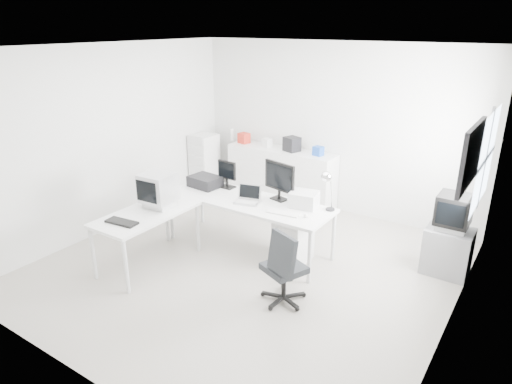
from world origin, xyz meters
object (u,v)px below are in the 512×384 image
Objects in this scene: crt_monitor at (159,190)px; crt_tv at (454,213)px; laser_printer at (304,199)px; inkjet_printer at (205,181)px; lcd_monitor_small at (227,175)px; tv_cabinet at (447,251)px; filing_cabinet at (205,164)px; drawer_pedestal at (293,240)px; laptop at (247,195)px; sideboard at (281,176)px; side_desk at (148,239)px; lcd_monitor_large at (279,181)px; main_desk at (248,225)px; office_chair at (284,265)px.

crt_monitor is 0.95× the size of crt_tv.
laser_printer is 0.71× the size of crt_tv.
laser_printer reaches higher than inkjet_printer.
lcd_monitor_small is 3.18m from tv_cabinet.
crt_monitor is (-0.30, -1.10, 0.04)m from lcd_monitor_small.
crt_monitor is (-1.60, -1.07, 0.14)m from laser_printer.
lcd_monitor_small is 1.92m from filing_cabinet.
crt_monitor reaches higher than drawer_pedestal.
inkjet_printer is 0.92m from laptop.
drawer_pedestal is at bearing -54.88° from sideboard.
inkjet_printer is at bearing 90.00° from side_desk.
lcd_monitor_large is 1.53× the size of laser_printer.
side_desk is at bearing -149.57° from tv_cabinet.
lcd_monitor_large is (0.35, 0.25, 0.65)m from main_desk.
tv_cabinet is at bearing 11.10° from laser_printer.
inkjet_printer is 1.22m from lcd_monitor_large.
lcd_monitor_large is at bearing -27.11° from filing_cabinet.
office_chair is (1.94, -0.00, -0.51)m from crt_monitor.
crt_tv is at bearing 24.45° from drawer_pedestal.
sideboard reaches higher than inkjet_printer.
sideboard is 1.76× the size of filing_cabinet.
office_chair is (1.64, -1.10, -0.47)m from lcd_monitor_small.
laptop is at bearing -26.90° from lcd_monitor_small.
tv_cabinet is (3.36, 0.77, -0.52)m from inkjet_printer.
lcd_monitor_small is 0.20× the size of sideboard.
tv_cabinet is at bearing -7.33° from filing_cabinet.
tv_cabinet is 4.54m from filing_cabinet.
lcd_monitor_small is 0.73× the size of lcd_monitor_large.
crt_monitor is (-0.90, -0.75, 0.12)m from laptop.
main_desk is 1.71× the size of side_desk.
main_desk is at bearing -172.90° from laser_printer.
crt_monitor is at bearing -154.16° from laptop.
office_chair is 3.12m from sideboard.
main_desk is at bearing 164.15° from office_chair.
main_desk is at bearing 102.60° from laptop.
lcd_monitor_large is 2.25m from crt_tv.
drawer_pedestal is at bearing 26.24° from crt_monitor.
office_chair is at bearing 7.23° from side_desk.
laser_printer is at bearing 16.35° from main_desk.
inkjet_printer is (0.00, 1.20, 0.46)m from side_desk.
lcd_monitor_small is 0.41× the size of office_chair.
sideboard is at bearing 83.82° from side_desk.
crt_monitor is 0.50× the size of office_chair.
main_desk is 0.51m from laptop.
inkjet_printer is 2.19m from office_chair.
office_chair is (1.09, -0.85, 0.10)m from main_desk.
tv_cabinet is at bearing -17.09° from sideboard.
laser_printer is at bearing 29.87° from crt_monitor.
lcd_monitor_large reaches higher than laser_printer.
lcd_monitor_large is at bearing 38.61° from crt_monitor.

